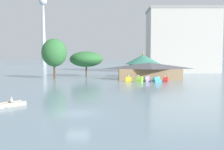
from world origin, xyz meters
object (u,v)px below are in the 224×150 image
Objects in this scene: pedal_boat_lime at (138,80)px; pedal_boat_red at (164,80)px; shoreline_tree_tall_left at (53,53)px; pedal_boat_yellow at (127,80)px; background_building_block at (181,41)px; rowboat_with_rower at (8,105)px; green_roof_pavilion at (142,64)px; shoreline_tree_mid at (85,59)px; distant_broadcast_tower at (42,10)px; pedal_boat_lavender at (146,79)px; boathouse at (148,71)px; pedal_boat_cyan at (156,80)px.

pedal_boat_red is (6.69, 0.22, -0.04)m from pedal_boat_lime.
shoreline_tree_tall_left is (-30.83, 10.30, 7.13)m from pedal_boat_red.
background_building_block reaches higher than pedal_boat_yellow.
pedal_boat_red is 47.56m from background_building_block.
pedal_boat_yellow is 9.46m from pedal_boat_red.
rowboat_with_rower is 0.33× the size of shoreline_tree_tall_left.
shoreline_tree_mid is at bearing 175.94° from green_roof_pavilion.
background_building_block is (19.75, 25.56, 9.33)m from green_roof_pavilion.
pedal_boat_lime is 0.02× the size of distant_broadcast_tower.
pedal_boat_lavender is 25.55m from shoreline_tree_mid.
boathouse reaches higher than pedal_boat_lavender.
pedal_boat_yellow is 0.22× the size of green_roof_pavilion.
pedal_boat_cyan is at bearing 45.39° from pedal_boat_lavender.
pedal_boat_red is 29.46m from shoreline_tree_mid.
rowboat_with_rower is at bearing -23.91° from pedal_boat_yellow.
pedal_boat_lime is 50.39m from background_building_block.
pedal_boat_lavender is 0.85× the size of pedal_boat_red.
green_roof_pavilion is 224.95m from distant_broadcast_tower.
distant_broadcast_tower is (-88.36, 217.65, 59.69)m from pedal_boat_cyan.
shoreline_tree_tall_left reaches higher than green_roof_pavilion.
rowboat_with_rower is 40.06m from pedal_boat_lavender.
rowboat_with_rower is 1.28× the size of pedal_boat_cyan.
green_roof_pavilion is (-3.70, 17.31, 3.58)m from pedal_boat_red.
shoreline_tree_tall_left is 221.54m from distant_broadcast_tower.
pedal_boat_lime is 27.27m from shoreline_tree_tall_left.
pedal_boat_cyan reaches higher than pedal_boat_red.
pedal_boat_cyan is 242.37m from distant_broadcast_tower.
shoreline_tree_tall_left reaches higher than pedal_boat_lime.
pedal_boat_yellow is 0.78× the size of pedal_boat_lime.
distant_broadcast_tower reaches higher than pedal_boat_yellow.
pedal_boat_lime reaches higher than pedal_boat_yellow.
distant_broadcast_tower reaches higher than pedal_boat_lavender.
pedal_boat_lime is 8.49m from boathouse.
pedal_boat_lavender is 4.68m from pedal_boat_red.
boathouse is 22.44m from shoreline_tree_mid.
green_roof_pavilion is 33.62m from background_building_block.
shoreline_tree_mid is at bearing 44.05° from shoreline_tree_tall_left.
shoreline_tree_mid is at bearing -120.50° from pedal_boat_lime.
pedal_boat_lime is at bearing -73.56° from pedal_boat_lavender.
shoreline_tree_tall_left is at bearing -93.56° from pedal_boat_lime.
green_roof_pavilion reaches higher than rowboat_with_rower.
pedal_boat_lime is at bearing -99.67° from green_roof_pavilion.
boathouse is at bearing -118.32° from background_building_block.
boathouse is at bearing -67.35° from distant_broadcast_tower.
distant_broadcast_tower reaches higher than shoreline_tree_mid.
boathouse is at bearing -170.12° from rowboat_with_rower.
pedal_boat_lime is 0.31× the size of shoreline_tree_mid.
pedal_boat_lime is (19.81, 32.45, 0.31)m from rowboat_with_rower.
background_building_block reaches higher than pedal_boat_red.
green_roof_pavilion reaches higher than pedal_boat_cyan.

